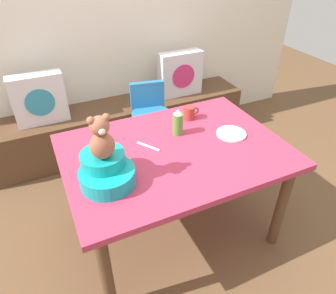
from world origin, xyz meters
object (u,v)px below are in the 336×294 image
at_px(pillow_floral_right, 180,74).
at_px(dinner_plate_near, 231,134).
at_px(pillow_floral_left, 39,99).
at_px(coffee_mug, 190,113).
at_px(dining_table, 175,161).
at_px(ketchup_bottle, 178,122).
at_px(teddy_bear, 101,139).
at_px(highchair, 151,116).
at_px(infant_seat_teal, 106,171).

height_order(pillow_floral_right, dinner_plate_near, pillow_floral_right).
distance_m(pillow_floral_left, coffee_mug, 1.34).
bearing_deg(pillow_floral_right, pillow_floral_left, 180.00).
bearing_deg(dinner_plate_near, dining_table, 178.63).
xyz_separation_m(pillow_floral_left, dinner_plate_near, (1.11, -1.24, 0.07)).
xyz_separation_m(ketchup_bottle, dinner_plate_near, (0.32, -0.16, -0.08)).
bearing_deg(coffee_mug, ketchup_bottle, -138.81).
bearing_deg(teddy_bear, highchair, 55.83).
xyz_separation_m(highchair, ketchup_bottle, (-0.07, -0.66, 0.31)).
distance_m(pillow_floral_left, dining_table, 1.41).
bearing_deg(infant_seat_teal, teddy_bear, -90.00).
height_order(infant_seat_teal, dinner_plate_near, infant_seat_teal).
relative_size(highchair, ketchup_bottle, 4.27).
bearing_deg(highchair, teddy_bear, -124.17).
xyz_separation_m(pillow_floral_left, teddy_bear, (0.23, -1.34, 0.34)).
relative_size(pillow_floral_left, pillow_floral_right, 1.00).
bearing_deg(highchair, dining_table, -101.36).
bearing_deg(ketchup_bottle, coffee_mug, 41.19).
height_order(pillow_floral_left, infant_seat_teal, same).
relative_size(ketchup_bottle, coffee_mug, 1.54).
bearing_deg(dining_table, teddy_bear, -165.80).
bearing_deg(teddy_bear, dining_table, 14.20).
bearing_deg(ketchup_bottle, dinner_plate_near, -26.51).
height_order(highchair, teddy_bear, teddy_bear).
bearing_deg(infant_seat_teal, coffee_mug, 29.65).
distance_m(teddy_bear, dinner_plate_near, 0.93).
relative_size(dining_table, ketchup_bottle, 7.48).
xyz_separation_m(dining_table, highchair, (0.16, 0.81, -0.12)).
height_order(infant_seat_teal, teddy_bear, teddy_bear).
relative_size(pillow_floral_left, highchair, 0.56).
bearing_deg(pillow_floral_left, teddy_bear, -80.45).
xyz_separation_m(highchair, teddy_bear, (-0.63, -0.93, 0.50)).
xyz_separation_m(highchair, coffee_mug, (0.10, -0.51, 0.27)).
bearing_deg(highchair, pillow_floral_right, 39.88).
bearing_deg(dinner_plate_near, teddy_bear, -173.03).
xyz_separation_m(pillow_floral_left, highchair, (0.86, -0.42, -0.16)).
relative_size(dining_table, infant_seat_teal, 4.19).
bearing_deg(ketchup_bottle, pillow_floral_left, 126.28).
xyz_separation_m(infant_seat_teal, teddy_bear, (-0.00, -0.00, 0.21)).
xyz_separation_m(pillow_floral_right, infant_seat_teal, (-1.13, -1.34, 0.13)).
distance_m(pillow_floral_right, dining_table, 1.39).
bearing_deg(dinner_plate_near, infant_seat_teal, -173.06).
distance_m(pillow_floral_left, teddy_bear, 1.40).
bearing_deg(dining_table, dinner_plate_near, -1.37).
relative_size(dining_table, coffee_mug, 11.52).
bearing_deg(pillow_floral_right, highchair, -140.12).
bearing_deg(coffee_mug, dinner_plate_near, -63.59).
xyz_separation_m(pillow_floral_right, coffee_mug, (-0.40, -0.93, 0.11)).
height_order(ketchup_bottle, coffee_mug, ketchup_bottle).
bearing_deg(pillow_floral_left, dining_table, -60.50).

